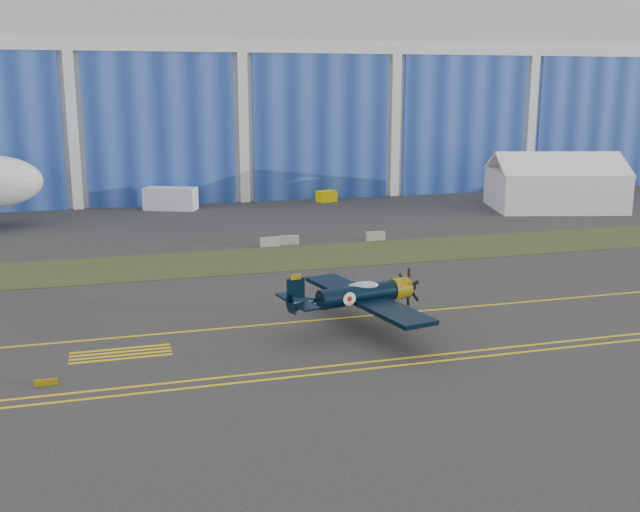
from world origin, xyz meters
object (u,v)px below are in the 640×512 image
object	(u,v)px
tent	(555,180)
shipping_container	(171,199)
tug	(327,196)
warbird	(358,295)

from	to	relation	value
tent	shipping_container	xyz separation A→B (m)	(-48.22, 12.92, -2.30)
tent	tug	size ratio (longest dim) A/B	7.12
shipping_container	tug	xyz separation A→B (m)	(21.36, 1.01, -0.68)
tent	tug	distance (m)	30.41
tent	shipping_container	distance (m)	49.98
tent	tug	xyz separation A→B (m)	(-26.86, 13.93, -2.98)
warbird	tug	xyz separation A→B (m)	(13.78, 54.07, -1.70)
warbird	tug	bearing A→B (deg)	63.73
warbird	shipping_container	distance (m)	53.61
tug	warbird	bearing A→B (deg)	-124.70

